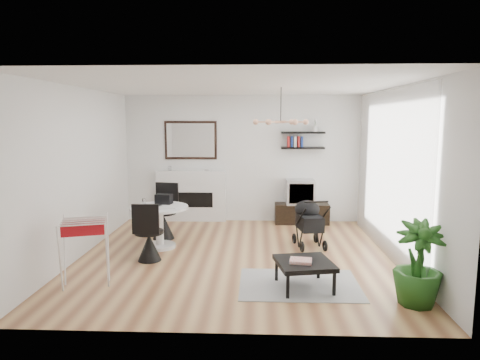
{
  "coord_description": "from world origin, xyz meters",
  "views": [
    {
      "loc": [
        0.33,
        -6.63,
        2.19
      ],
      "look_at": [
        0.04,
        0.4,
        1.19
      ],
      "focal_mm": 32.0,
      "sensor_mm": 36.0,
      "label": 1
    }
  ],
  "objects_px": {
    "crt_tv": "(300,192)",
    "dining_table": "(159,220)",
    "stroller": "(309,225)",
    "tv_console": "(302,214)",
    "potted_plant": "(418,263)",
    "drying_rack": "(85,251)",
    "fireplace": "(191,190)",
    "coffee_table": "(304,264)"
  },
  "relations": [
    {
      "from": "tv_console",
      "to": "crt_tv",
      "type": "bearing_deg",
      "value": -175.28
    },
    {
      "from": "fireplace",
      "to": "coffee_table",
      "type": "relative_size",
      "value": 2.66
    },
    {
      "from": "dining_table",
      "to": "potted_plant",
      "type": "bearing_deg",
      "value": -31.04
    },
    {
      "from": "tv_console",
      "to": "drying_rack",
      "type": "distance_m",
      "value": 4.82
    },
    {
      "from": "crt_tv",
      "to": "tv_console",
      "type": "bearing_deg",
      "value": 4.72
    },
    {
      "from": "crt_tv",
      "to": "coffee_table",
      "type": "height_order",
      "value": "crt_tv"
    },
    {
      "from": "fireplace",
      "to": "potted_plant",
      "type": "bearing_deg",
      "value": -51.06
    },
    {
      "from": "fireplace",
      "to": "dining_table",
      "type": "bearing_deg",
      "value": -96.95
    },
    {
      "from": "stroller",
      "to": "coffee_table",
      "type": "height_order",
      "value": "stroller"
    },
    {
      "from": "tv_console",
      "to": "crt_tv",
      "type": "relative_size",
      "value": 1.92
    },
    {
      "from": "dining_table",
      "to": "tv_console",
      "type": "bearing_deg",
      "value": 35.17
    },
    {
      "from": "dining_table",
      "to": "potted_plant",
      "type": "xyz_separation_m",
      "value": [
        3.57,
        -2.15,
        0.03
      ]
    },
    {
      "from": "fireplace",
      "to": "crt_tv",
      "type": "height_order",
      "value": "fireplace"
    },
    {
      "from": "coffee_table",
      "to": "fireplace",
      "type": "bearing_deg",
      "value": 119.09
    },
    {
      "from": "stroller",
      "to": "potted_plant",
      "type": "xyz_separation_m",
      "value": [
        1.01,
        -2.34,
        0.13
      ]
    },
    {
      "from": "crt_tv",
      "to": "stroller",
      "type": "height_order",
      "value": "crt_tv"
    },
    {
      "from": "drying_rack",
      "to": "stroller",
      "type": "height_order",
      "value": "drying_rack"
    },
    {
      "from": "crt_tv",
      "to": "stroller",
      "type": "relative_size",
      "value": 0.66
    },
    {
      "from": "dining_table",
      "to": "drying_rack",
      "type": "relative_size",
      "value": 1.1
    },
    {
      "from": "dining_table",
      "to": "stroller",
      "type": "relative_size",
      "value": 1.11
    },
    {
      "from": "dining_table",
      "to": "coffee_table",
      "type": "height_order",
      "value": "dining_table"
    },
    {
      "from": "crt_tv",
      "to": "dining_table",
      "type": "height_order",
      "value": "crt_tv"
    },
    {
      "from": "tv_console",
      "to": "potted_plant",
      "type": "xyz_separation_m",
      "value": [
        0.96,
        -3.99,
        0.3
      ]
    },
    {
      "from": "drying_rack",
      "to": "coffee_table",
      "type": "height_order",
      "value": "drying_rack"
    },
    {
      "from": "stroller",
      "to": "coffee_table",
      "type": "distance_m",
      "value": 1.92
    },
    {
      "from": "dining_table",
      "to": "drying_rack",
      "type": "height_order",
      "value": "drying_rack"
    },
    {
      "from": "fireplace",
      "to": "potted_plant",
      "type": "distance_m",
      "value": 5.31
    },
    {
      "from": "stroller",
      "to": "tv_console",
      "type": "bearing_deg",
      "value": 78.34
    },
    {
      "from": "crt_tv",
      "to": "potted_plant",
      "type": "relative_size",
      "value": 0.58
    },
    {
      "from": "tv_console",
      "to": "coffee_table",
      "type": "bearing_deg",
      "value": -95.26
    },
    {
      "from": "tv_console",
      "to": "coffee_table",
      "type": "relative_size",
      "value": 1.39
    },
    {
      "from": "coffee_table",
      "to": "potted_plant",
      "type": "relative_size",
      "value": 0.8
    },
    {
      "from": "dining_table",
      "to": "stroller",
      "type": "distance_m",
      "value": 2.58
    },
    {
      "from": "dining_table",
      "to": "stroller",
      "type": "height_order",
      "value": "stroller"
    },
    {
      "from": "stroller",
      "to": "crt_tv",
      "type": "bearing_deg",
      "value": 79.73
    },
    {
      "from": "dining_table",
      "to": "coffee_table",
      "type": "xyz_separation_m",
      "value": [
        2.29,
        -1.71,
        -0.15
      ]
    },
    {
      "from": "fireplace",
      "to": "dining_table",
      "type": "distance_m",
      "value": 2.0
    },
    {
      "from": "crt_tv",
      "to": "coffee_table",
      "type": "xyz_separation_m",
      "value": [
        -0.29,
        -3.55,
        -0.35
      ]
    },
    {
      "from": "crt_tv",
      "to": "drying_rack",
      "type": "bearing_deg",
      "value": -131.39
    },
    {
      "from": "tv_console",
      "to": "drying_rack",
      "type": "height_order",
      "value": "drying_rack"
    },
    {
      "from": "crt_tv",
      "to": "potted_plant",
      "type": "bearing_deg",
      "value": -75.96
    },
    {
      "from": "dining_table",
      "to": "potted_plant",
      "type": "height_order",
      "value": "potted_plant"
    }
  ]
}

